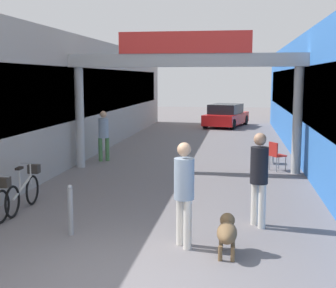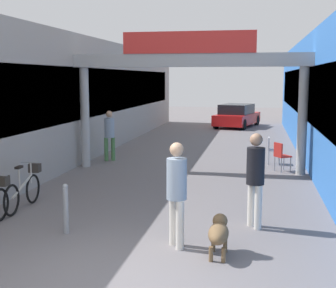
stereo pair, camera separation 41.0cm
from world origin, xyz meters
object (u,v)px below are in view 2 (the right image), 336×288
at_px(dog_on_leash, 219,232).
at_px(cafe_chair_red_nearer, 281,154).
at_px(pedestrian_companion, 255,174).
at_px(parked_car_red, 237,116).
at_px(pedestrian_with_dog, 177,187).
at_px(bollard_post_metal, 66,208).
at_px(pedestrian_carrying_crate, 109,132).
at_px(bicycle_silver_second, 25,188).
at_px(cafe_chair_aluminium_farther, 272,148).

distance_m(dog_on_leash, cafe_chair_red_nearer, 7.29).
relative_size(pedestrian_companion, parked_car_red, 0.42).
bearing_deg(pedestrian_companion, dog_on_leash, -109.71).
relative_size(pedestrian_with_dog, bollard_post_metal, 1.91).
height_order(pedestrian_companion, pedestrian_carrying_crate, pedestrian_companion).
xyz_separation_m(dog_on_leash, bicycle_silver_second, (-4.41, 1.98, 0.05)).
bearing_deg(parked_car_red, cafe_chair_aluminium_farther, -82.01).
distance_m(bicycle_silver_second, bollard_post_metal, 2.13).
xyz_separation_m(pedestrian_companion, parked_car_red, (-1.14, 18.65, -0.41)).
relative_size(pedestrian_with_dog, cafe_chair_aluminium_farther, 2.01).
xyz_separation_m(pedestrian_companion, cafe_chair_aluminium_farther, (0.51, 6.89, -0.51)).
relative_size(pedestrian_with_dog, cafe_chair_red_nearer, 2.01).
distance_m(dog_on_leash, cafe_chair_aluminium_farther, 8.50).
height_order(dog_on_leash, cafe_chair_aluminium_farther, cafe_chair_aluminium_farther).
bearing_deg(pedestrian_companion, parked_car_red, 93.49).
bearing_deg(dog_on_leash, bicycle_silver_second, 155.79).
bearing_deg(parked_car_red, cafe_chair_red_nearer, -81.77).
xyz_separation_m(pedestrian_with_dog, parked_car_red, (0.15, 19.96, -0.39)).
relative_size(cafe_chair_aluminium_farther, parked_car_red, 0.21).
relative_size(dog_on_leash, parked_car_red, 0.19).
bearing_deg(bollard_post_metal, dog_on_leash, -10.75).
height_order(pedestrian_with_dog, parked_car_red, pedestrian_with_dog).
relative_size(pedestrian_carrying_crate, dog_on_leash, 2.08).
xyz_separation_m(cafe_chair_red_nearer, parked_car_red, (-1.88, 13.02, 0.10)).
bearing_deg(pedestrian_carrying_crate, cafe_chair_red_nearer, -8.60).
xyz_separation_m(cafe_chair_red_nearer, cafe_chair_aluminium_farther, (-0.23, 1.26, 0.00)).
relative_size(pedestrian_with_dog, pedestrian_companion, 0.98).
bearing_deg(pedestrian_carrying_crate, dog_on_leash, -61.22).
relative_size(pedestrian_with_dog, pedestrian_carrying_crate, 1.04).
height_order(bollard_post_metal, cafe_chair_red_nearer, bollard_post_metal).
distance_m(pedestrian_with_dog, pedestrian_companion, 1.84).
bearing_deg(cafe_chair_aluminium_farther, bollard_post_metal, -116.34).
relative_size(dog_on_leash, cafe_chair_red_nearer, 0.93).
height_order(pedestrian_companion, cafe_chair_aluminium_farther, pedestrian_companion).
relative_size(pedestrian_with_dog, dog_on_leash, 2.15).
height_order(pedestrian_carrying_crate, bicycle_silver_second, pedestrian_carrying_crate).
distance_m(pedestrian_companion, bollard_post_metal, 3.59).
bearing_deg(pedestrian_with_dog, bollard_post_metal, 171.74).
xyz_separation_m(cafe_chair_aluminium_farther, parked_car_red, (-1.65, 11.76, 0.10)).
xyz_separation_m(pedestrian_companion, pedestrian_carrying_crate, (-4.97, 6.49, -0.06)).
distance_m(cafe_chair_red_nearer, cafe_chair_aluminium_farther, 1.28).
distance_m(pedestrian_with_dog, cafe_chair_red_nearer, 7.25).
xyz_separation_m(pedestrian_with_dog, bollard_post_metal, (-2.11, 0.31, -0.56)).
bearing_deg(cafe_chair_red_nearer, pedestrian_with_dog, -106.29).
bearing_deg(pedestrian_carrying_crate, bicycle_silver_second, -89.94).
distance_m(pedestrian_with_dog, bicycle_silver_second, 4.12).
relative_size(bicycle_silver_second, bollard_post_metal, 1.81).
distance_m(pedestrian_companion, cafe_chair_aluminium_farther, 6.93).
height_order(dog_on_leash, cafe_chair_red_nearer, cafe_chair_red_nearer).
bearing_deg(cafe_chair_red_nearer, bollard_post_metal, -121.97).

